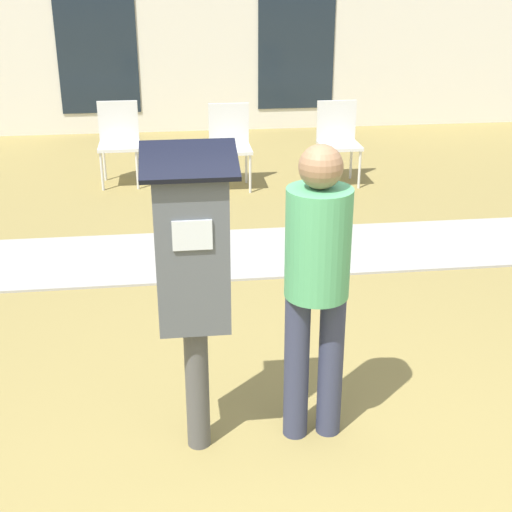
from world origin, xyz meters
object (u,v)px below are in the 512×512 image
(outdoor_chair_left, at_px, (119,136))
(outdoor_chair_right, at_px, (338,136))
(outdoor_chair_middle, at_px, (230,139))
(parking_meter, at_px, (193,267))
(person_standing, at_px, (317,275))

(outdoor_chair_left, height_order, outdoor_chair_right, same)
(outdoor_chair_left, xyz_separation_m, outdoor_chair_middle, (1.21, -0.29, 0.00))
(parking_meter, xyz_separation_m, outdoor_chair_middle, (0.58, 4.54, -0.49))
(person_standing, xyz_separation_m, outdoor_chair_left, (-1.24, 4.80, -0.40))
(parking_meter, relative_size, outdoor_chair_left, 1.77)
(person_standing, height_order, outdoor_chair_middle, person_standing)
(parking_meter, height_order, person_standing, parking_meter)
(outdoor_chair_middle, distance_m, outdoor_chair_right, 1.21)
(outdoor_chair_right, bearing_deg, outdoor_chair_left, 178.20)
(person_standing, bearing_deg, outdoor_chair_right, 59.07)
(person_standing, distance_m, outdoor_chair_left, 4.97)
(outdoor_chair_left, distance_m, outdoor_chair_right, 2.43)
(parking_meter, relative_size, person_standing, 1.01)
(outdoor_chair_right, bearing_deg, person_standing, -100.01)
(parking_meter, height_order, outdoor_chair_right, parking_meter)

